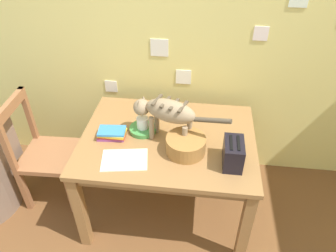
{
  "coord_description": "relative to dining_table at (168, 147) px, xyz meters",
  "views": [
    {
      "loc": [
        0.14,
        -0.54,
        2.16
      ],
      "look_at": [
        -0.07,
        1.19,
        0.83
      ],
      "focal_mm": 34.45,
      "sensor_mm": 36.0,
      "label": 1
    }
  ],
  "objects": [
    {
      "name": "wall_rear",
      "position": [
        0.07,
        0.63,
        0.61
      ],
      "size": [
        4.97,
        0.11,
        2.5
      ],
      "color": "#E7D77B",
      "rests_on": "ground_plane"
    },
    {
      "name": "dining_table",
      "position": [
        0.0,
        0.0,
        0.0
      ],
      "size": [
        1.22,
        0.92,
        0.73
      ],
      "color": "olive",
      "rests_on": "ground_plane"
    },
    {
      "name": "cat",
      "position": [
        -0.01,
        -0.01,
        0.31
      ],
      "size": [
        0.66,
        0.27,
        0.31
      ],
      "rotation": [
        0.0,
        0.0,
        1.25
      ],
      "color": "#977E5F",
      "rests_on": "dining_table"
    },
    {
      "name": "saucer_bowl",
      "position": [
        -0.19,
        0.05,
        0.1
      ],
      "size": [
        0.19,
        0.19,
        0.03
      ],
      "primitive_type": "cylinder",
      "color": "#418C43",
      "rests_on": "dining_table"
    },
    {
      "name": "coffee_mug",
      "position": [
        -0.18,
        0.05,
        0.16
      ],
      "size": [
        0.12,
        0.08,
        0.08
      ],
      "color": "white",
      "rests_on": "saucer_bowl"
    },
    {
      "name": "magazine",
      "position": [
        -0.25,
        -0.26,
        0.09
      ],
      "size": [
        0.32,
        0.25,
        0.01
      ],
      "primitive_type": "cube",
      "rotation": [
        0.0,
        0.0,
        0.16
      ],
      "color": "beige",
      "rests_on": "dining_table"
    },
    {
      "name": "book_stack",
      "position": [
        -0.39,
        -0.04,
        0.12
      ],
      "size": [
        0.2,
        0.14,
        0.06
      ],
      "color": "#994694",
      "rests_on": "dining_table"
    },
    {
      "name": "wicker_basket",
      "position": [
        0.13,
        -0.13,
        0.15
      ],
      "size": [
        0.26,
        0.26,
        0.11
      ],
      "color": "#A06C35",
      "rests_on": "dining_table"
    },
    {
      "name": "toaster",
      "position": [
        0.43,
        -0.21,
        0.17
      ],
      "size": [
        0.12,
        0.2,
        0.18
      ],
      "color": "black",
      "rests_on": "dining_table"
    },
    {
      "name": "wooden_chair_near",
      "position": [
        -0.99,
        0.03,
        -0.19
      ],
      "size": [
        0.44,
        0.44,
        0.92
      ],
      "rotation": [
        0.0,
        0.0,
        -1.53
      ],
      "color": "#9A633F",
      "rests_on": "ground_plane"
    }
  ]
}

